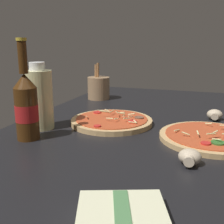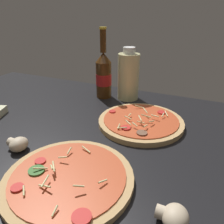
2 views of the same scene
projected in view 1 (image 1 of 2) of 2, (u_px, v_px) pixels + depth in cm
name	position (u px, v px, depth cm)	size (l,w,h in cm)	color
counter_slab	(150.00, 140.00, 81.09)	(160.00, 90.00, 2.50)	black
pizza_near	(210.00, 137.00, 76.99)	(27.43, 27.43, 3.77)	tan
pizza_far	(112.00, 121.00, 92.19)	(26.66, 26.66, 4.26)	tan
beer_bottle	(26.00, 105.00, 75.83)	(6.29, 6.29, 27.28)	#47280F
oil_bottle	(39.00, 99.00, 85.52)	(8.40, 8.40, 20.38)	beige
mushroom_left	(215.00, 115.00, 96.36)	(5.48, 5.22, 3.65)	beige
mushroom_right	(190.00, 157.00, 61.28)	(5.29, 5.04, 3.53)	beige
utensil_crock	(99.00, 88.00, 130.88)	(10.18, 10.18, 16.79)	#9E7A56
dish_towel	(122.00, 223.00, 40.06)	(17.80, 17.29, 2.56)	beige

